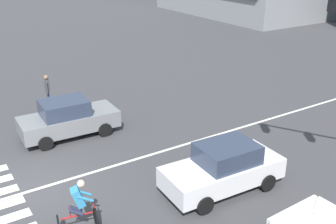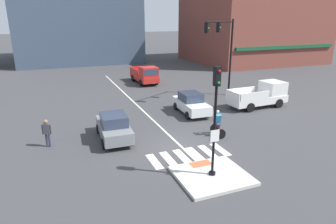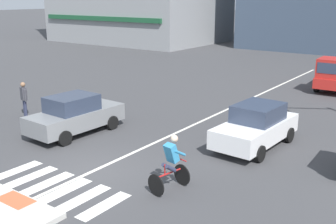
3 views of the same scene
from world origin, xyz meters
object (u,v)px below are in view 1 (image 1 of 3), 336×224
at_px(car_grey_westbound_near, 68,118).
at_px(pedestrian_at_curb_left, 47,88).
at_px(car_white_eastbound_mid, 224,168).
at_px(cyclist, 78,206).

height_order(car_grey_westbound_near, pedestrian_at_curb_left, pedestrian_at_curb_left).
height_order(car_white_eastbound_mid, cyclist, cyclist).
xyz_separation_m(car_grey_westbound_near, pedestrian_at_curb_left, (-3.83, 0.30, 0.17)).
relative_size(car_grey_westbound_near, car_white_eastbound_mid, 1.00).
distance_m(cyclist, pedestrian_at_curb_left, 10.31).
bearing_deg(car_white_eastbound_mid, cyclist, -95.93).
relative_size(car_white_eastbound_mid, pedestrian_at_curb_left, 2.50).
height_order(car_grey_westbound_near, cyclist, cyclist).
distance_m(car_grey_westbound_near, pedestrian_at_curb_left, 3.84).
bearing_deg(car_white_eastbound_mid, car_grey_westbound_near, -156.36).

